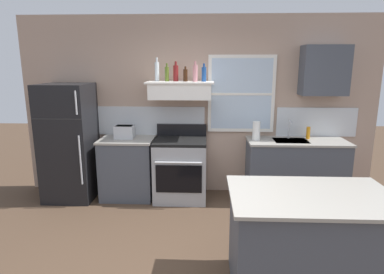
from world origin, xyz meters
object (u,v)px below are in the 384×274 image
(toaster, at_px, (125,132))
(bottle_brown_stout, at_px, (185,75))
(bottle_red_label_wine, at_px, (176,73))
(refrigerator, at_px, (69,142))
(bottle_olive_oil_square, at_px, (167,74))
(paper_towel_roll, at_px, (256,131))
(kitchen_island, at_px, (309,243))
(stove_range, at_px, (181,169))
(bottle_blue_liqueur, at_px, (204,74))
(bottle_rose_pink, at_px, (195,73))
(bottle_clear_tall, at_px, (157,71))
(dish_soap_bottle, at_px, (308,133))

(toaster, distance_m, bottle_brown_stout, 1.23)
(bottle_red_label_wine, bearing_deg, refrigerator, -173.76)
(toaster, xyz_separation_m, bottle_olive_oil_square, (0.64, 0.06, 0.84))
(paper_towel_roll, bearing_deg, kitchen_island, -85.02)
(refrigerator, xyz_separation_m, paper_towel_roll, (2.75, 0.06, 0.19))
(stove_range, distance_m, bottle_red_label_wine, 1.41)
(stove_range, relative_size, bottle_blue_liqueur, 4.29)
(bottle_brown_stout, bearing_deg, bottle_rose_pink, -25.86)
(bottle_olive_oil_square, bearing_deg, toaster, -174.29)
(bottle_red_label_wine, relative_size, paper_towel_roll, 1.05)
(bottle_clear_tall, distance_m, bottle_red_label_wine, 0.27)
(refrigerator, relative_size, bottle_brown_stout, 8.04)
(bottle_blue_liqueur, xyz_separation_m, kitchen_island, (0.94, -2.08, -1.39))
(dish_soap_bottle, bearing_deg, bottle_blue_liqueur, -178.36)
(bottle_clear_tall, relative_size, bottle_red_label_wine, 1.20)
(paper_towel_roll, bearing_deg, bottle_blue_liqueur, 175.83)
(bottle_clear_tall, distance_m, paper_towel_roll, 1.68)
(refrigerator, height_order, bottle_olive_oil_square, bottle_olive_oil_square)
(refrigerator, bearing_deg, bottle_clear_tall, 7.45)
(toaster, xyz_separation_m, bottle_red_label_wine, (0.77, 0.09, 0.86))
(toaster, relative_size, bottle_olive_oil_square, 1.16)
(refrigerator, bearing_deg, toaster, 5.98)
(toaster, bearing_deg, bottle_clear_tall, 9.86)
(refrigerator, xyz_separation_m, bottle_olive_oil_square, (1.45, 0.15, 0.99))
(toaster, height_order, dish_soap_bottle, toaster)
(toaster, height_order, bottle_brown_stout, bottle_brown_stout)
(stove_range, bearing_deg, paper_towel_roll, 1.94)
(refrigerator, bearing_deg, bottle_blue_liqueur, 3.35)
(bottle_clear_tall, xyz_separation_m, bottle_red_label_wine, (0.27, 0.00, -0.02))
(bottle_olive_oil_square, distance_m, dish_soap_bottle, 2.24)
(refrigerator, distance_m, kitchen_island, 3.55)
(toaster, relative_size, bottle_brown_stout, 1.39)
(bottle_brown_stout, relative_size, bottle_rose_pink, 0.75)
(bottle_rose_pink, bearing_deg, bottle_olive_oil_square, 171.70)
(bottle_blue_liqueur, distance_m, kitchen_island, 2.68)
(bottle_blue_liqueur, height_order, dish_soap_bottle, bottle_blue_liqueur)
(stove_range, distance_m, bottle_olive_oil_square, 1.41)
(toaster, height_order, kitchen_island, toaster)
(bottle_red_label_wine, bearing_deg, bottle_olive_oil_square, -169.45)
(refrigerator, bearing_deg, bottle_brown_stout, 5.28)
(bottle_olive_oil_square, bearing_deg, stove_range, -32.86)
(refrigerator, relative_size, bottle_blue_liqueur, 6.75)
(bottle_brown_stout, relative_size, paper_towel_roll, 0.79)
(bottle_red_label_wine, xyz_separation_m, bottle_brown_stout, (0.14, -0.01, -0.03))
(paper_towel_roll, distance_m, kitchen_island, 2.12)
(bottle_blue_liqueur, xyz_separation_m, paper_towel_roll, (0.77, -0.06, -0.81))
(toaster, xyz_separation_m, stove_range, (0.83, -0.06, -0.54))
(toaster, height_order, bottle_rose_pink, bottle_rose_pink)
(toaster, distance_m, bottle_red_label_wine, 1.15)
(stove_range, distance_m, bottle_blue_liqueur, 1.43)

